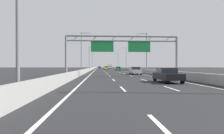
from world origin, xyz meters
TOP-DOWN VIEW (x-y plane):
  - ground_plane at (0.00, 100.00)m, footprint 260.00×260.00m
  - lane_dash_left_0 at (-1.80, 3.50)m, footprint 0.16×3.00m
  - lane_dash_left_1 at (-1.80, 12.50)m, footprint 0.16×3.00m
  - lane_dash_left_2 at (-1.80, 21.50)m, footprint 0.16×3.00m
  - lane_dash_left_3 at (-1.80, 30.50)m, footprint 0.16×3.00m
  - lane_dash_left_4 at (-1.80, 39.50)m, footprint 0.16×3.00m
  - lane_dash_left_5 at (-1.80, 48.50)m, footprint 0.16×3.00m
  - lane_dash_left_6 at (-1.80, 57.50)m, footprint 0.16×3.00m
  - lane_dash_left_7 at (-1.80, 66.50)m, footprint 0.16×3.00m
  - lane_dash_left_8 at (-1.80, 75.50)m, footprint 0.16×3.00m
  - lane_dash_left_9 at (-1.80, 84.50)m, footprint 0.16×3.00m
  - lane_dash_left_10 at (-1.80, 93.50)m, footprint 0.16×3.00m
  - lane_dash_left_11 at (-1.80, 102.50)m, footprint 0.16×3.00m
  - lane_dash_left_12 at (-1.80, 111.50)m, footprint 0.16×3.00m
  - lane_dash_left_13 at (-1.80, 120.50)m, footprint 0.16×3.00m
  - lane_dash_left_14 at (-1.80, 129.50)m, footprint 0.16×3.00m
  - lane_dash_left_15 at (-1.80, 138.50)m, footprint 0.16×3.00m
  - lane_dash_left_16 at (-1.80, 147.50)m, footprint 0.16×3.00m
  - lane_dash_left_17 at (-1.80, 156.50)m, footprint 0.16×3.00m
  - lane_dash_right_1 at (1.80, 12.50)m, footprint 0.16×3.00m
  - lane_dash_right_2 at (1.80, 21.50)m, footprint 0.16×3.00m
  - lane_dash_right_3 at (1.80, 30.50)m, footprint 0.16×3.00m
  - lane_dash_right_4 at (1.80, 39.50)m, footprint 0.16×3.00m
  - lane_dash_right_5 at (1.80, 48.50)m, footprint 0.16×3.00m
  - lane_dash_right_6 at (1.80, 57.50)m, footprint 0.16×3.00m
  - lane_dash_right_7 at (1.80, 66.50)m, footprint 0.16×3.00m
  - lane_dash_right_8 at (1.80, 75.50)m, footprint 0.16×3.00m
  - lane_dash_right_9 at (1.80, 84.50)m, footprint 0.16×3.00m
  - lane_dash_right_10 at (1.80, 93.50)m, footprint 0.16×3.00m
  - lane_dash_right_11 at (1.80, 102.50)m, footprint 0.16×3.00m
  - lane_dash_right_12 at (1.80, 111.50)m, footprint 0.16×3.00m
  - lane_dash_right_13 at (1.80, 120.50)m, footprint 0.16×3.00m
  - lane_dash_right_14 at (1.80, 129.50)m, footprint 0.16×3.00m
  - lane_dash_right_15 at (1.80, 138.50)m, footprint 0.16×3.00m
  - lane_dash_right_16 at (1.80, 147.50)m, footprint 0.16×3.00m
  - lane_dash_right_17 at (1.80, 156.50)m, footprint 0.16×3.00m
  - edge_line_left at (-5.25, 88.00)m, footprint 0.16×176.00m
  - edge_line_right at (5.25, 88.00)m, footprint 0.16×176.00m
  - barrier_left at (-6.90, 110.00)m, footprint 0.45×220.00m
  - barrier_right at (6.90, 110.00)m, footprint 0.45×220.00m
  - sign_gantry at (-0.05, 27.81)m, footprint 17.24×0.36m
  - streetlamp_left_mid at (-7.47, 44.06)m, footprint 2.58×0.28m
  - streetlamp_right_mid at (7.47, 44.06)m, footprint 2.58×0.28m
  - streetlamp_left_far at (-7.47, 79.29)m, footprint 2.58×0.28m
  - streetlamp_right_far at (7.47, 79.29)m, footprint 2.58×0.28m
  - streetlamp_left_distant at (-7.47, 114.51)m, footprint 2.58×0.28m
  - streetlamp_right_distant at (7.47, 114.51)m, footprint 2.58×0.28m
  - silver_car at (3.50, 36.07)m, footprint 1.80×4.28m
  - white_car at (3.43, 121.44)m, footprint 1.89×4.33m
  - red_car at (-0.04, 101.23)m, footprint 1.83×4.65m
  - yellow_car at (-0.23, 90.94)m, footprint 1.88×4.20m
  - green_car at (3.55, 71.91)m, footprint 1.75×4.49m
  - black_car at (3.39, 17.80)m, footprint 1.88×4.36m
  - blue_car at (-3.44, 121.70)m, footprint 1.73×4.27m
  - box_truck at (3.67, 129.57)m, footprint 2.39×8.51m

SIDE VIEW (x-z plane):
  - ground_plane at x=0.00m, z-range 0.00..0.00m
  - lane_dash_left_0 at x=-1.80m, z-range 0.00..0.01m
  - lane_dash_left_1 at x=-1.80m, z-range 0.00..0.01m
  - lane_dash_left_2 at x=-1.80m, z-range 0.00..0.01m
  - lane_dash_left_3 at x=-1.80m, z-range 0.00..0.01m
  - lane_dash_left_4 at x=-1.80m, z-range 0.00..0.01m
  - lane_dash_left_5 at x=-1.80m, z-range 0.00..0.01m
  - lane_dash_left_6 at x=-1.80m, z-range 0.00..0.01m
  - lane_dash_left_7 at x=-1.80m, z-range 0.00..0.01m
  - lane_dash_left_8 at x=-1.80m, z-range 0.00..0.01m
  - lane_dash_left_9 at x=-1.80m, z-range 0.00..0.01m
  - lane_dash_left_10 at x=-1.80m, z-range 0.00..0.01m
  - lane_dash_left_11 at x=-1.80m, z-range 0.00..0.01m
  - lane_dash_left_12 at x=-1.80m, z-range 0.00..0.01m
  - lane_dash_left_13 at x=-1.80m, z-range 0.00..0.01m
  - lane_dash_left_14 at x=-1.80m, z-range 0.00..0.01m
  - lane_dash_left_15 at x=-1.80m, z-range 0.00..0.01m
  - lane_dash_left_16 at x=-1.80m, z-range 0.00..0.01m
  - lane_dash_left_17 at x=-1.80m, z-range 0.00..0.01m
  - lane_dash_right_1 at x=1.80m, z-range 0.00..0.01m
  - lane_dash_right_2 at x=1.80m, z-range 0.00..0.01m
  - lane_dash_right_3 at x=1.80m, z-range 0.00..0.01m
  - lane_dash_right_4 at x=1.80m, z-range 0.00..0.01m
  - lane_dash_right_5 at x=1.80m, z-range 0.00..0.01m
  - lane_dash_right_6 at x=1.80m, z-range 0.00..0.01m
  - lane_dash_right_7 at x=1.80m, z-range 0.00..0.01m
  - lane_dash_right_8 at x=1.80m, z-range 0.00..0.01m
  - lane_dash_right_9 at x=1.80m, z-range 0.00..0.01m
  - lane_dash_right_10 at x=1.80m, z-range 0.00..0.01m
  - lane_dash_right_11 at x=1.80m, z-range 0.00..0.01m
  - lane_dash_right_12 at x=1.80m, z-range 0.00..0.01m
  - lane_dash_right_13 at x=1.80m, z-range 0.00..0.01m
  - lane_dash_right_14 at x=1.80m, z-range 0.00..0.01m
  - lane_dash_right_15 at x=1.80m, z-range 0.00..0.01m
  - lane_dash_right_16 at x=1.80m, z-range 0.00..0.01m
  - lane_dash_right_17 at x=1.80m, z-range 0.00..0.01m
  - edge_line_left at x=-5.25m, z-range 0.00..0.01m
  - edge_line_right at x=5.25m, z-range 0.00..0.01m
  - barrier_left at x=-6.90m, z-range 0.00..0.95m
  - barrier_right at x=6.90m, z-range 0.00..0.95m
  - green_car at x=3.55m, z-range 0.02..1.43m
  - white_car at x=3.43m, z-range 0.04..1.41m
  - blue_car at x=-3.44m, z-range 0.01..1.45m
  - black_car at x=3.39m, z-range 0.01..1.49m
  - silver_car at x=3.50m, z-range 0.00..1.51m
  - red_car at x=-0.04m, z-range 0.01..1.50m
  - yellow_car at x=-0.23m, z-range 0.01..1.55m
  - box_truck at x=3.67m, z-range 0.13..3.34m
  - sign_gantry at x=-0.05m, z-range 1.66..8.02m
  - streetlamp_left_mid at x=-7.47m, z-range 0.65..10.15m
  - streetlamp_right_mid at x=7.47m, z-range 0.65..10.15m
  - streetlamp_left_far at x=-7.47m, z-range 0.65..10.15m
  - streetlamp_right_far at x=7.47m, z-range 0.65..10.15m
  - streetlamp_left_distant at x=-7.47m, z-range 0.65..10.15m
  - streetlamp_right_distant at x=7.47m, z-range 0.65..10.15m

